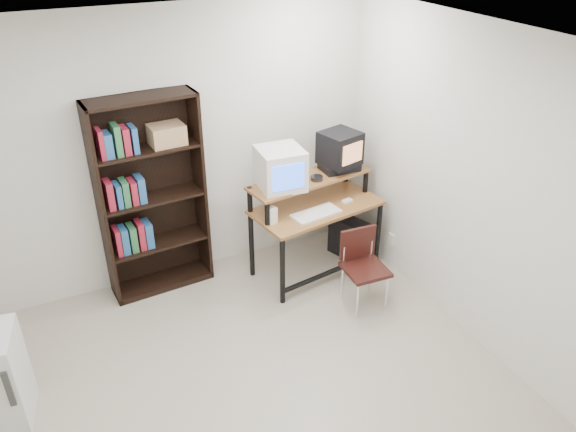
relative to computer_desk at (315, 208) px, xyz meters
name	(u,v)px	position (x,y,z in m)	size (l,w,h in m)	color
floor	(256,406)	(-1.25, -1.43, -0.70)	(4.00, 4.00, 0.01)	#ADA38F
ceiling	(243,56)	(-1.25, -1.43, 1.91)	(4.00, 4.00, 0.01)	white
back_wall	(168,152)	(-1.25, 0.57, 0.61)	(4.00, 0.01, 2.60)	beige
right_wall	(490,199)	(0.75, -1.43, 0.61)	(0.01, 4.00, 2.60)	beige
computer_desk	(315,208)	(0.00, 0.00, 0.00)	(1.34, 0.81, 0.98)	#956130
crt_monitor	(280,169)	(-0.34, 0.07, 0.47)	(0.43, 0.44, 0.38)	silver
vcr	(339,167)	(0.34, 0.15, 0.32)	(0.36, 0.26, 0.08)	black
crt_tv	(340,148)	(0.34, 0.15, 0.52)	(0.42, 0.41, 0.32)	black
cd_spindle	(317,179)	(0.03, 0.03, 0.30)	(0.12, 0.12, 0.05)	#26262B
keyboard	(316,214)	(-0.09, -0.17, 0.04)	(0.47, 0.21, 0.04)	silver
mousepad	(349,203)	(0.33, -0.09, 0.03)	(0.22, 0.18, 0.01)	black
mouse	(347,201)	(0.31, -0.08, 0.05)	(0.10, 0.06, 0.03)	white
desk_speaker	(272,216)	(-0.52, -0.13, 0.11)	(0.08, 0.07, 0.17)	silver
pc_tower	(350,238)	(0.45, 0.04, -0.48)	(0.20, 0.45, 0.42)	black
school_chair	(362,261)	(0.13, -0.68, -0.24)	(0.39, 0.39, 0.74)	black
bookshelf	(151,195)	(-1.48, 0.43, 0.28)	(0.97, 0.38, 1.90)	black
wall_outlet	(391,239)	(0.74, -0.28, -0.39)	(0.02, 0.08, 0.12)	beige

